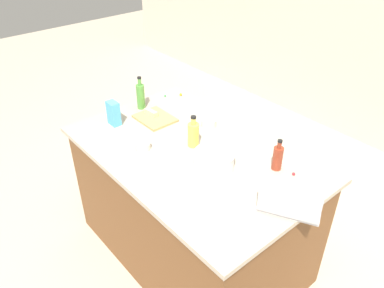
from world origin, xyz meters
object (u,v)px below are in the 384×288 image
object	(u,v)px
laptop	(290,202)
butter_stick_left	(151,113)
bottle_olive	(141,96)
candy_bag	(114,113)
mixing_bowl_large	(214,159)
bottle_soy	(278,157)
ramekin_small	(209,123)
ramekin_medium	(143,146)
bottle_oil	(193,134)
cutting_board	(155,118)

from	to	relation	value
laptop	butter_stick_left	bearing A→B (deg)	178.99
bottle_olive	candy_bag	xyz separation A→B (m)	(0.08, -0.27, -0.01)
mixing_bowl_large	bottle_soy	xyz separation A→B (m)	(0.24, 0.27, 0.02)
ramekin_small	candy_bag	size ratio (longest dim) A/B	0.60
bottle_soy	candy_bag	world-z (taller)	bottle_soy
bottle_soy	ramekin_medium	bearing A→B (deg)	-145.02
ramekin_medium	bottle_oil	bearing A→B (deg)	56.34
mixing_bowl_large	candy_bag	xyz separation A→B (m)	(-0.81, -0.18, 0.03)
bottle_olive	bottle_oil	xyz separation A→B (m)	(0.63, -0.03, -0.02)
bottle_oil	bottle_soy	xyz separation A→B (m)	(0.50, 0.21, -0.01)
mixing_bowl_large	ramekin_medium	bearing A→B (deg)	-154.45
mixing_bowl_large	ramekin_small	world-z (taller)	mixing_bowl_large
candy_bag	bottle_soy	bearing A→B (deg)	23.08
bottle_oil	ramekin_small	size ratio (longest dim) A/B	2.06
bottle_olive	candy_bag	bearing A→B (deg)	-74.29
butter_stick_left	ramekin_small	bearing A→B (deg)	32.23
bottle_oil	bottle_soy	distance (m)	0.54
bottle_olive	cutting_board	xyz separation A→B (m)	(0.20, -0.02, -0.09)
mixing_bowl_large	cutting_board	bearing A→B (deg)	174.30
ramekin_medium	candy_bag	world-z (taller)	candy_bag
cutting_board	candy_bag	xyz separation A→B (m)	(-0.13, -0.25, 0.08)
ramekin_medium	candy_bag	xyz separation A→B (m)	(-0.38, 0.02, 0.06)
cutting_board	butter_stick_left	size ratio (longest dim) A/B	2.44
cutting_board	ramekin_medium	bearing A→B (deg)	-47.22
candy_bag	cutting_board	bearing A→B (deg)	63.00
mixing_bowl_large	ramekin_medium	world-z (taller)	mixing_bowl_large
mixing_bowl_large	bottle_oil	xyz separation A→B (m)	(-0.25, 0.06, 0.03)
butter_stick_left	candy_bag	xyz separation A→B (m)	(-0.08, -0.25, 0.05)
candy_bag	bottle_olive	bearing A→B (deg)	105.71
laptop	butter_stick_left	world-z (taller)	laptop
laptop	ramekin_medium	world-z (taller)	laptop
ramekin_medium	candy_bag	size ratio (longest dim) A/B	0.54
cutting_board	ramekin_medium	size ratio (longest dim) A/B	2.94
bottle_oil	ramekin_medium	xyz separation A→B (m)	(-0.17, -0.26, -0.06)
cutting_board	bottle_oil	bearing A→B (deg)	-1.26
mixing_bowl_large	cutting_board	distance (m)	0.68
bottle_soy	bottle_oil	bearing A→B (deg)	-157.36
bottle_soy	mixing_bowl_large	bearing A→B (deg)	-132.62
bottle_olive	butter_stick_left	size ratio (longest dim) A/B	2.25
laptop	bottle_olive	size ratio (longest dim) A/B	1.52
bottle_olive	candy_bag	distance (m)	0.29
laptop	cutting_board	size ratio (longest dim) A/B	1.41
mixing_bowl_large	bottle_olive	bearing A→B (deg)	174.01
laptop	bottle_soy	world-z (taller)	laptop
mixing_bowl_large	ramekin_medium	size ratio (longest dim) A/B	2.65
bottle_olive	ramekin_small	size ratio (longest dim) A/B	2.43
bottle_olive	bottle_soy	distance (m)	1.14
cutting_board	candy_bag	distance (m)	0.29
mixing_bowl_large	bottle_soy	distance (m)	0.36
mixing_bowl_large	bottle_olive	xyz separation A→B (m)	(-0.88, 0.09, 0.04)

